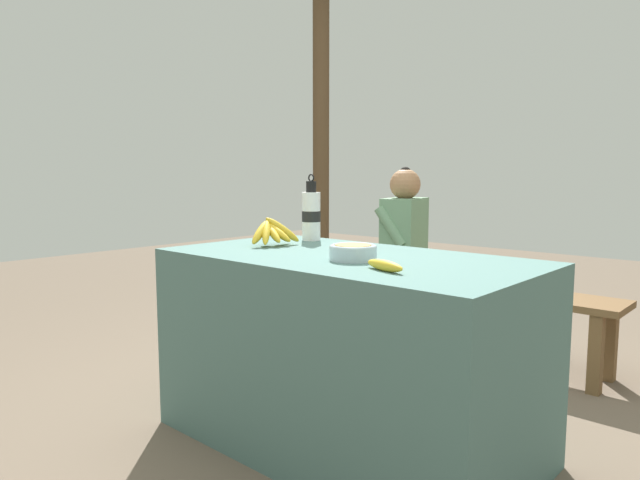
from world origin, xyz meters
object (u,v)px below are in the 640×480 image
(seated_vendor, at_px, (397,242))
(support_post_near, at_px, (321,159))
(banana_bunch_ripe, at_px, (272,231))
(loose_banana_front, at_px, (385,265))
(serving_bowl, at_px, (353,251))
(banana_bunch_green, at_px, (549,284))
(wooden_bench, at_px, (456,293))
(water_bottle, at_px, (311,215))

(seated_vendor, height_order, support_post_near, support_post_near)
(seated_vendor, bearing_deg, banana_bunch_ripe, 85.54)
(banana_bunch_ripe, height_order, loose_banana_front, banana_bunch_ripe)
(serving_bowl, relative_size, banana_bunch_green, 0.71)
(wooden_bench, bearing_deg, serving_bowl, -76.45)
(support_post_near, bearing_deg, seated_vendor, -20.06)
(wooden_bench, bearing_deg, seated_vendor, -173.65)
(support_post_near, bearing_deg, serving_bowl, -45.54)
(loose_banana_front, bearing_deg, support_post_near, 136.15)
(water_bottle, bearing_deg, support_post_near, 130.19)
(banana_bunch_ripe, height_order, serving_bowl, banana_bunch_ripe)
(serving_bowl, height_order, water_bottle, water_bottle)
(water_bottle, height_order, seated_vendor, seated_vendor)
(serving_bowl, bearing_deg, water_bottle, 146.38)
(loose_banana_front, relative_size, banana_bunch_green, 0.74)
(banana_bunch_green, bearing_deg, loose_banana_front, -89.38)
(wooden_bench, relative_size, support_post_near, 0.78)
(loose_banana_front, relative_size, wooden_bench, 0.10)
(wooden_bench, bearing_deg, banana_bunch_green, 0.49)
(wooden_bench, xyz_separation_m, banana_bunch_green, (0.54, 0.00, 0.12))
(serving_bowl, distance_m, banana_bunch_green, 1.44)
(water_bottle, bearing_deg, banana_bunch_green, 55.23)
(banana_bunch_ripe, bearing_deg, serving_bowl, -10.01)
(banana_bunch_ripe, bearing_deg, support_post_near, 125.59)
(wooden_bench, xyz_separation_m, seated_vendor, (-0.39, -0.04, 0.27))
(banana_bunch_ripe, bearing_deg, seated_vendor, 99.41)
(serving_bowl, bearing_deg, wooden_bench, 103.55)
(wooden_bench, xyz_separation_m, support_post_near, (-1.32, 0.30, 0.81))
(wooden_bench, distance_m, seated_vendor, 0.47)
(water_bottle, distance_m, support_post_near, 1.78)
(banana_bunch_ripe, relative_size, banana_bunch_green, 1.06)
(loose_banana_front, height_order, seated_vendor, seated_vendor)
(banana_bunch_ripe, xyz_separation_m, support_post_near, (-1.15, 1.60, 0.36))
(water_bottle, distance_m, seated_vendor, 1.04)
(water_bottle, height_order, banana_bunch_green, water_bottle)
(seated_vendor, xyz_separation_m, banana_bunch_green, (0.92, 0.05, -0.15))
(seated_vendor, height_order, banana_bunch_green, seated_vendor)
(loose_banana_front, distance_m, support_post_near, 2.63)
(water_bottle, xyz_separation_m, seated_vendor, (-0.20, 1.00, -0.24))
(banana_bunch_ripe, xyz_separation_m, banana_bunch_green, (0.71, 1.31, -0.33))
(seated_vendor, bearing_deg, serving_bowl, 104.30)
(water_bottle, xyz_separation_m, banana_bunch_green, (0.73, 1.05, -0.39))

